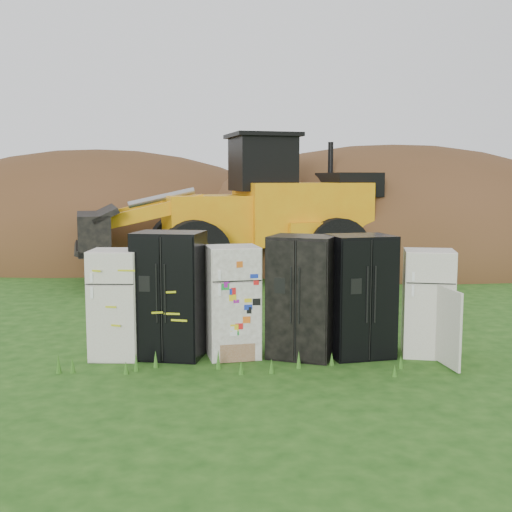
{
  "coord_description": "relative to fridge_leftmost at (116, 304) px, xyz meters",
  "views": [
    {
      "loc": [
        -0.47,
        -9.66,
        2.74
      ],
      "look_at": [
        -0.16,
        2.0,
        1.32
      ],
      "focal_mm": 45.0,
      "sensor_mm": 36.0,
      "label": 1
    }
  ],
  "objects": [
    {
      "name": "ground",
      "position": [
        2.34,
        -0.0,
        -0.83
      ],
      "size": [
        120.0,
        120.0,
        0.0
      ],
      "primitive_type": "plane",
      "color": "#1D4713",
      "rests_on": "ground"
    },
    {
      "name": "dirt_mound_right",
      "position": [
        7.16,
        12.5,
        -0.83
      ],
      "size": [
        16.24,
        11.91,
        7.76
      ],
      "primitive_type": "ellipsoid",
      "color": "#4D3118",
      "rests_on": "ground"
    },
    {
      "name": "wheel_loader",
      "position": [
        1.56,
        7.59,
        1.13
      ],
      "size": [
        8.67,
        5.14,
        3.93
      ],
      "primitive_type": null,
      "rotation": [
        0.0,
        0.0,
        0.24
      ],
      "color": "#EBA10F",
      "rests_on": "ground"
    },
    {
      "name": "fridge_leftmost",
      "position": [
        0.0,
        0.0,
        0.0
      ],
      "size": [
        0.77,
        0.74,
        1.66
      ],
      "primitive_type": null,
      "rotation": [
        0.0,
        0.0,
        -0.05
      ],
      "color": "silver",
      "rests_on": "ground"
    },
    {
      "name": "fridge_dark_mid",
      "position": [
        2.85,
        -0.03,
        0.1
      ],
      "size": [
        1.17,
        1.06,
        1.87
      ],
      "primitive_type": null,
      "rotation": [
        0.0,
        0.0,
        -0.36
      ],
      "color": "black",
      "rests_on": "ground"
    },
    {
      "name": "fridge_sticker",
      "position": [
        1.78,
        0.01,
        0.02
      ],
      "size": [
        0.88,
        0.84,
        1.71
      ],
      "primitive_type": null,
      "rotation": [
        0.0,
        0.0,
        0.19
      ],
      "color": "white",
      "rests_on": "ground"
    },
    {
      "name": "dirt_mound_back",
      "position": [
        1.35,
        17.28,
        -0.83
      ],
      "size": [
        16.08,
        10.72,
        5.94
      ],
      "primitive_type": "ellipsoid",
      "color": "#4D3118",
      "rests_on": "ground"
    },
    {
      "name": "fridge_black_right",
      "position": [
        3.73,
        0.01,
        0.11
      ],
      "size": [
        1.08,
        0.96,
        1.88
      ],
      "primitive_type": null,
      "rotation": [
        0.0,
        0.0,
        0.21
      ],
      "color": "black",
      "rests_on": "ground"
    },
    {
      "name": "dirt_mound_left",
      "position": [
        -3.23,
        13.91,
        -0.83
      ],
      "size": [
        15.97,
        11.98,
        7.53
      ],
      "primitive_type": "ellipsoid",
      "color": "#4D3118",
      "rests_on": "ground"
    },
    {
      "name": "fridge_open_door",
      "position": [
        4.8,
        0.02,
        -0.01
      ],
      "size": [
        0.86,
        0.82,
        1.64
      ],
      "primitive_type": null,
      "rotation": [
        0.0,
        0.0,
        -0.2
      ],
      "color": "silver",
      "rests_on": "ground"
    },
    {
      "name": "fridge_black_side",
      "position": [
        0.81,
        0.04,
        0.13
      ],
      "size": [
        1.14,
        0.97,
        1.93
      ],
      "primitive_type": null,
      "rotation": [
        0.0,
        0.0,
        -0.19
      ],
      "color": "black",
      "rests_on": "ground"
    }
  ]
}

